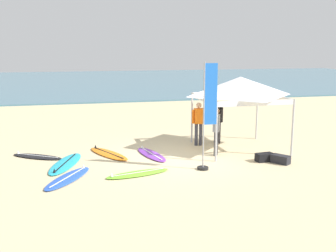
{
  "coord_description": "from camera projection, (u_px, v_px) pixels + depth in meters",
  "views": [
    {
      "loc": [
        -3.39,
        -13.2,
        3.84
      ],
      "look_at": [
        -0.09,
        0.78,
        1.0
      ],
      "focal_mm": 43.02,
      "sensor_mm": 36.0,
      "label": 1
    }
  ],
  "objects": [
    {
      "name": "surfboard_blue",
      "position": [
        68.0,
        178.0,
        11.86
      ],
      "size": [
        1.68,
        2.28,
        0.19
      ],
      "color": "blue",
      "rests_on": "ground"
    },
    {
      "name": "banner_flag",
      "position": [
        207.0,
        121.0,
        12.54
      ],
      "size": [
        0.6,
        0.36,
        3.4
      ],
      "color": "#99999E",
      "rests_on": "ground"
    },
    {
      "name": "surfboard_orange",
      "position": [
        108.0,
        154.0,
        14.55
      ],
      "size": [
        1.58,
        2.34,
        0.19
      ],
      "color": "orange",
      "rests_on": "ground"
    },
    {
      "name": "person_orange",
      "position": [
        199.0,
        121.0,
        15.75
      ],
      "size": [
        0.55,
        0.25,
        1.71
      ],
      "color": "#383842",
      "rests_on": "ground"
    },
    {
      "name": "surfboard_black",
      "position": [
        37.0,
        156.0,
        14.18
      ],
      "size": [
        1.96,
        1.51,
        0.19
      ],
      "color": "black",
      "rests_on": "ground"
    },
    {
      "name": "gear_bag_by_pole",
      "position": [
        281.0,
        159.0,
        13.46
      ],
      "size": [
        0.6,
        0.68,
        0.28
      ],
      "primitive_type": "cube",
      "rotation": [
        0.0,
        0.0,
        2.17
      ],
      "color": "#232328",
      "rests_on": "ground"
    },
    {
      "name": "ground_plane",
      "position": [
        176.0,
        158.0,
        14.12
      ],
      "size": [
        80.0,
        80.0,
        0.0
      ],
      "primitive_type": "plane",
      "color": "beige"
    },
    {
      "name": "surfboard_cyan",
      "position": [
        66.0,
        163.0,
        13.33
      ],
      "size": [
        1.44,
        2.67,
        0.19
      ],
      "color": "#23B2CC",
      "rests_on": "ground"
    },
    {
      "name": "sea",
      "position": [
        104.0,
        81.0,
        45.22
      ],
      "size": [
        80.0,
        36.0,
        0.1
      ],
      "primitive_type": "cube",
      "color": "teal",
      "rests_on": "ground"
    },
    {
      "name": "surfboard_lime",
      "position": [
        138.0,
        174.0,
        12.27
      ],
      "size": [
        2.11,
        1.03,
        0.19
      ],
      "color": "#7AD12D",
      "rests_on": "ground"
    },
    {
      "name": "person_grey",
      "position": [
        216.0,
        128.0,
        14.29
      ],
      "size": [
        0.36,
        0.5,
        1.71
      ],
      "color": "#2D2D33",
      "rests_on": "ground"
    },
    {
      "name": "gear_bag_near_tent",
      "position": [
        265.0,
        157.0,
        13.69
      ],
      "size": [
        0.63,
        0.38,
        0.28
      ],
      "primitive_type": "cube",
      "rotation": [
        0.0,
        0.0,
        0.11
      ],
      "color": "black",
      "rests_on": "ground"
    },
    {
      "name": "surfboard_purple",
      "position": [
        151.0,
        154.0,
        14.47
      ],
      "size": [
        1.03,
        2.21,
        0.19
      ],
      "color": "purple",
      "rests_on": "ground"
    },
    {
      "name": "canopy_tent",
      "position": [
        240.0,
        87.0,
        14.92
      ],
      "size": [
        2.97,
        2.97,
        2.75
      ],
      "color": "#B7B7BC",
      "rests_on": "ground"
    },
    {
      "name": "person_black",
      "position": [
        218.0,
        119.0,
        16.14
      ],
      "size": [
        0.27,
        0.55,
        1.71
      ],
      "color": "#2D2D33",
      "rests_on": "ground"
    }
  ]
}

